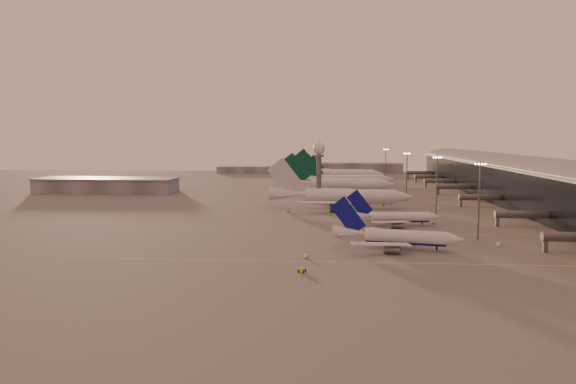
{
  "coord_description": "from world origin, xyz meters",
  "views": [
    {
      "loc": [
        11.42,
        -179.31,
        32.57
      ],
      "look_at": [
        -7.83,
        71.48,
        7.74
      ],
      "focal_mm": 35.0,
      "sensor_mm": 36.0,
      "label": 1
    }
  ],
  "objects": [
    {
      "name": "gsv_truck_c",
      "position": [
        -6.71,
        60.83,
        1.2
      ],
      "size": [
        5.36,
        5.81,
        2.36
      ],
      "color": "yellow",
      "rests_on": "ground"
    },
    {
      "name": "gsv_catering_b",
      "position": [
        59.17,
        73.59,
        2.11
      ],
      "size": [
        5.41,
        3.04,
        4.22
      ],
      "color": "white",
      "rests_on": "ground"
    },
    {
      "name": "mast_b",
      "position": [
        55.0,
        55.0,
        13.74
      ],
      "size": [
        3.6,
        0.56,
        25.0
      ],
      "color": "#525459",
      "rests_on": "ground"
    },
    {
      "name": "gsv_catering_a",
      "position": [
        61.72,
        -9.78,
        2.14
      ],
      "size": [
        5.54,
        3.21,
        4.28
      ],
      "color": "white",
      "rests_on": "ground"
    },
    {
      "name": "gsv_tug_near",
      "position": [
        4.63,
        -47.08,
        0.52
      ],
      "size": [
        3.14,
        4.05,
        1.02
      ],
      "color": "yellow",
      "rests_on": "ground"
    },
    {
      "name": "radar_tower",
      "position": [
        5.0,
        120.0,
        20.95
      ],
      "size": [
        6.4,
        6.4,
        31.1
      ],
      "color": "#525459",
      "rests_on": "ground"
    },
    {
      "name": "ground",
      "position": [
        0.0,
        0.0,
        0.0
      ],
      "size": [
        700.0,
        700.0,
        0.0
      ],
      "primitive_type": "plane",
      "color": "#595656",
      "rests_on": "ground"
    },
    {
      "name": "mast_a",
      "position": [
        58.0,
        0.0,
        13.74
      ],
      "size": [
        3.6,
        0.56,
        25.0
      ],
      "color": "#525459",
      "rests_on": "ground"
    },
    {
      "name": "gsv_truck_a",
      "position": [
        5.12,
        -30.8,
        1.04
      ],
      "size": [
        5.14,
        2.15,
        2.03
      ],
      "color": "white",
      "rests_on": "ground"
    },
    {
      "name": "greentail_a",
      "position": [
        15.69,
        139.61,
        4.17
      ],
      "size": [
        65.01,
        52.5,
        23.61
      ],
      "color": "silver",
      "rests_on": "ground"
    },
    {
      "name": "gsv_truck_b",
      "position": [
        49.73,
        31.56,
        1.19
      ],
      "size": [
        6.13,
        4.3,
        2.34
      ],
      "color": "white",
      "rests_on": "ground"
    },
    {
      "name": "mast_d",
      "position": [
        48.0,
        200.0,
        13.74
      ],
      "size": [
        3.6,
        0.56,
        25.0
      ],
      "color": "#525459",
      "rests_on": "ground"
    },
    {
      "name": "greentail_d",
      "position": [
        18.05,
        259.74,
        3.35
      ],
      "size": [
        50.3,
        39.95,
        18.98
      ],
      "color": "silver",
      "rests_on": "ground"
    },
    {
      "name": "hangar",
      "position": [
        -120.0,
        140.0,
        4.32
      ],
      "size": [
        82.0,
        27.0,
        8.5
      ],
      "color": "slate",
      "rests_on": "ground"
    },
    {
      "name": "gsv_tug_hangar",
      "position": [
        40.12,
        149.59,
        0.56
      ],
      "size": [
        4.41,
        3.89,
        1.08
      ],
      "color": "#505254",
      "rests_on": "ground"
    },
    {
      "name": "taxiway_markings",
      "position": [
        30.0,
        56.0,
        0.01
      ],
      "size": [
        180.0,
        185.25,
        0.02
      ],
      "color": "#F1DE55",
      "rests_on": "ground"
    },
    {
      "name": "gsv_tug_mid",
      "position": [
        13.67,
        1.87,
        0.57
      ],
      "size": [
        4.0,
        4.52,
        1.11
      ],
      "color": "yellow",
      "rests_on": "ground"
    },
    {
      "name": "distant_horizon",
      "position": [
        2.62,
        325.14,
        3.89
      ],
      "size": [
        165.0,
        37.5,
        9.0
      ],
      "color": "slate",
      "rests_on": "ground"
    },
    {
      "name": "greentail_c",
      "position": [
        17.44,
        229.69,
        4.24
      ],
      "size": [
        65.38,
        52.28,
        24.02
      ],
      "color": "silver",
      "rests_on": "ground"
    },
    {
      "name": "mast_c",
      "position": [
        50.0,
        110.0,
        13.74
      ],
      "size": [
        3.6,
        0.56,
        25.0
      ],
      "color": "#525459",
      "rests_on": "ground"
    },
    {
      "name": "widebody_white",
      "position": [
        15.86,
        75.78,
        4.02
      ],
      "size": [
        65.84,
        52.74,
        23.16
      ],
      "color": "silver",
      "rests_on": "ground"
    },
    {
      "name": "narrowbody_near",
      "position": [
        30.49,
        -16.57,
        3.04
      ],
      "size": [
        37.87,
        29.88,
        15.01
      ],
      "color": "silver",
      "rests_on": "ground"
    },
    {
      "name": "terminal",
      "position": [
        107.88,
        110.09,
        10.52
      ],
      "size": [
        57.0,
        362.0,
        23.04
      ],
      "color": "black",
      "rests_on": "ground"
    },
    {
      "name": "greentail_b",
      "position": [
        21.58,
        179.03,
        3.91
      ],
      "size": [
        60.99,
        49.12,
        22.15
      ],
      "color": "silver",
      "rests_on": "ground"
    },
    {
      "name": "gsv_tug_far",
      "position": [
        15.09,
        90.75,
        0.45
      ],
      "size": [
        3.13,
        3.6,
        0.88
      ],
      "color": "white",
      "rests_on": "ground"
    },
    {
      "name": "narrowbody_mid",
      "position": [
        34.75,
        26.59,
        2.72
      ],
      "size": [
        34.36,
        27.37,
        13.42
      ],
      "color": "silver",
      "rests_on": "ground"
    }
  ]
}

